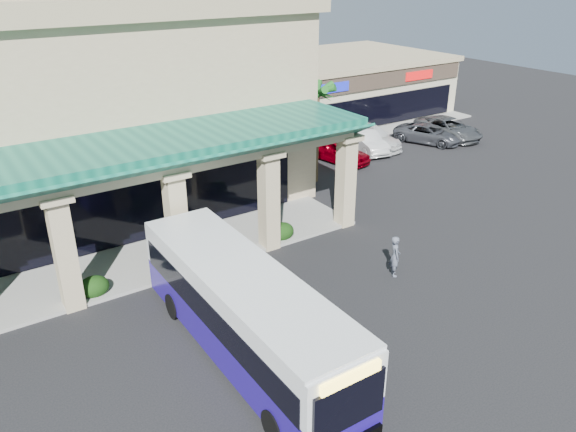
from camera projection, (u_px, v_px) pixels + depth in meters
ground at (308, 309)px, 21.77m from camera, size 110.00×110.00×0.00m
arcade at (39, 229)px, 21.66m from camera, size 30.00×6.20×5.70m
strip_mall at (315, 87)px, 48.03m from camera, size 22.50×12.50×4.90m
palm_0 at (317, 129)px, 33.03m from camera, size 2.40×2.40×6.60m
palm_1 at (301, 122)px, 35.97m from camera, size 2.40×2.40×5.80m
broadleaf_tree at (236, 118)px, 38.93m from camera, size 2.60×2.60×4.81m
transit_bus at (244, 314)px, 18.63m from camera, size 2.81×11.52×3.21m
pedestrian at (395, 256)px, 23.75m from camera, size 0.70×0.79×1.82m
car_silver at (338, 150)px, 37.43m from camera, size 2.58×4.90×1.59m
car_white at (366, 141)px, 39.48m from camera, size 2.51×4.80×1.50m
car_red at (371, 137)px, 40.41m from camera, size 2.41×5.44×1.55m
car_gray at (428, 134)px, 41.44m from camera, size 4.10×5.44×1.37m
car_extra at (448, 128)px, 42.50m from camera, size 2.69×5.58×1.53m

